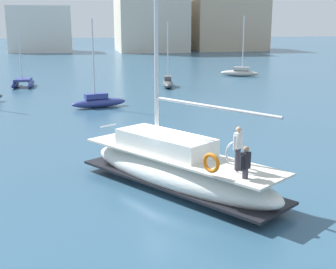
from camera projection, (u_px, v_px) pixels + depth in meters
ground_plane at (172, 183)px, 19.17m from camera, size 400.00×400.00×0.00m
main_sailboat at (176, 167)px, 18.26m from camera, size 7.38×9.29×12.75m
moored_sloop_near at (23, 82)px, 47.74m from camera, size 2.28×4.31×5.93m
moored_catamaran at (168, 82)px, 47.95m from camera, size 1.92×4.69×6.71m
moored_cutter_left at (240, 72)px, 57.50m from camera, size 4.73×3.30×7.43m
moored_cutter_right at (99, 101)px, 36.21m from camera, size 4.58×2.20×6.87m
waterfront_buildings at (133, 17)px, 108.49m from camera, size 85.18×19.21×21.10m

